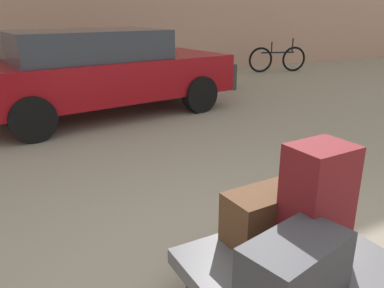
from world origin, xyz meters
The scene contains 8 objects.
luggage_cart centered at (0.00, 0.00, 0.27)m, with size 1.16×0.90×0.34m.
duffel_bag_brown_stacked_top centered at (0.06, 0.27, 0.50)m, with size 0.61×0.28×0.32m, color #51331E.
duffel_bag_charcoal_front_right centered at (-0.22, -0.25, 0.51)m, with size 0.56×0.30×0.35m, color #2D2D33.
suitcase_maroon_center centered at (0.15, 0.00, 0.68)m, with size 0.35×0.28×0.68m, color maroon.
parked_car centered at (0.35, 5.10, 0.76)m, with size 4.49×2.33×1.42m.
bicycle_leaning centered at (6.30, 7.51, 0.37)m, with size 1.70×0.57×0.96m.
bollard_kerb_near centered at (2.36, 5.91, 0.28)m, with size 0.26×0.26×0.56m, color #383838.
bollard_kerb_mid centered at (3.59, 5.91, 0.28)m, with size 0.26×0.26×0.56m, color #383838.
Camera 1 is at (-1.41, -1.38, 1.71)m, focal length 36.09 mm.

